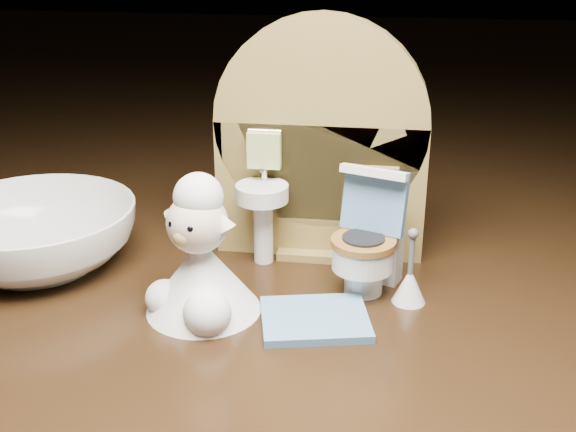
# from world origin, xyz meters

# --- Properties ---
(backdrop_panel) EXTENTS (0.13, 0.05, 0.15)m
(backdrop_panel) POSITION_xyz_m (-0.00, 0.06, 0.07)
(backdrop_panel) COLOR olive
(backdrop_panel) RESTS_ON ground
(toy_toilet) EXTENTS (0.04, 0.05, 0.07)m
(toy_toilet) POSITION_xyz_m (0.03, 0.02, 0.03)
(toy_toilet) COLOR white
(toy_toilet) RESTS_ON ground
(bath_mat) EXTENTS (0.07, 0.06, 0.00)m
(bath_mat) POSITION_xyz_m (0.01, -0.02, 0.00)
(bath_mat) COLOR #5788B4
(bath_mat) RESTS_ON ground
(toilet_brush) EXTENTS (0.02, 0.02, 0.04)m
(toilet_brush) POSITION_xyz_m (0.06, 0.01, 0.01)
(toilet_brush) COLOR white
(toilet_brush) RESTS_ON ground
(plush_lamb) EXTENTS (0.06, 0.07, 0.08)m
(plush_lamb) POSITION_xyz_m (-0.06, -0.02, 0.03)
(plush_lamb) COLOR white
(plush_lamb) RESTS_ON ground
(ceramic_bowl) EXTENTS (0.13, 0.13, 0.04)m
(ceramic_bowl) POSITION_xyz_m (-0.17, 0.02, 0.02)
(ceramic_bowl) COLOR white
(ceramic_bowl) RESTS_ON ground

